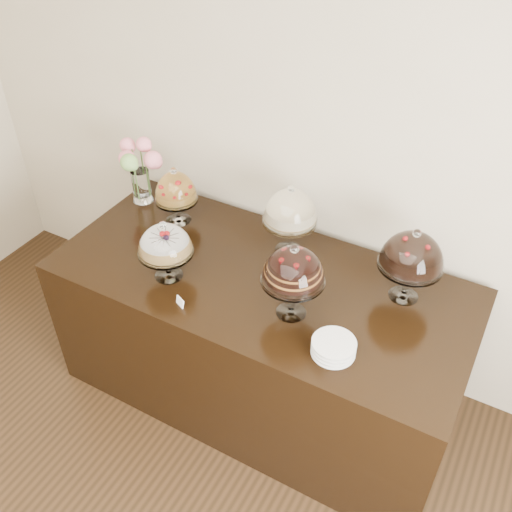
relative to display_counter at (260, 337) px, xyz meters
The scene contains 10 objects.
wall_back 1.19m from the display_counter, 77.03° to the left, with size 5.00×0.04×3.00m, color #C2B79C.
display_counter is the anchor object (origin of this frame).
cake_stand_sugar_sponge 0.82m from the display_counter, 153.14° to the right, with size 0.28×0.28×0.34m.
cake_stand_choco_layer 0.78m from the display_counter, 31.25° to the right, with size 0.30×0.30×0.41m.
cake_stand_cheesecake 0.77m from the display_counter, 85.88° to the left, with size 0.30×0.30×0.41m.
cake_stand_dark_choco 1.02m from the display_counter, 18.05° to the left, with size 0.32×0.32×0.41m.
cake_stand_fruit_tart 0.97m from the display_counter, 161.85° to the left, with size 0.25×0.25×0.35m.
flower_vase 1.23m from the display_counter, 164.01° to the left, with size 0.32×0.26×0.40m.
plate_stack 0.78m from the display_counter, 29.10° to the right, with size 0.19×0.19×0.07m.
price_card_left 0.65m from the display_counter, 123.62° to the right, with size 0.06×0.01×0.04m, color white.
Camera 1 is at (0.93, 0.49, 2.85)m, focal length 40.00 mm.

